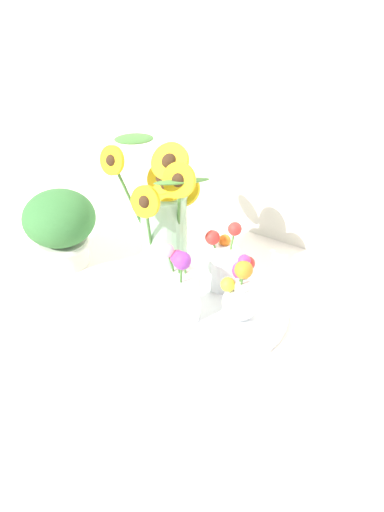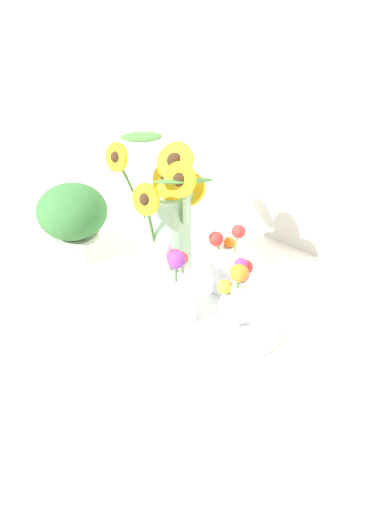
% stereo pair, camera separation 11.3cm
% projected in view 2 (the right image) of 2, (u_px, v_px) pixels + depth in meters
% --- Properties ---
extents(ground_plane, '(6.00, 6.00, 0.00)m').
position_uv_depth(ground_plane, '(155.00, 320.00, 1.17)').
color(ground_plane, silver).
extents(serving_tray, '(0.47, 0.47, 0.02)m').
position_uv_depth(serving_tray, '(192.00, 303.00, 1.21)').
color(serving_tray, silver).
rests_on(serving_tray, ground_plane).
extents(mason_jar_sunflowers, '(0.23, 0.19, 0.38)m').
position_uv_depth(mason_jar_sunflowers, '(169.00, 222.00, 1.20)').
color(mason_jar_sunflowers, '#99CC9E').
rests_on(mason_jar_sunflowers, serving_tray).
extents(vase_small_center, '(0.09, 0.09, 0.20)m').
position_uv_depth(vase_small_center, '(180.00, 289.00, 1.11)').
color(vase_small_center, white).
rests_on(vase_small_center, serving_tray).
extents(vase_bulb_right, '(0.08, 0.09, 0.17)m').
position_uv_depth(vase_bulb_right, '(237.00, 297.00, 1.11)').
color(vase_bulb_right, white).
rests_on(vase_bulb_right, serving_tray).
extents(vase_small_back, '(0.09, 0.09, 0.17)m').
position_uv_depth(vase_small_back, '(226.00, 265.00, 1.22)').
color(vase_small_back, white).
rests_on(vase_small_back, serving_tray).
extents(potted_plant, '(0.19, 0.19, 0.21)m').
position_uv_depth(potted_plant, '(73.00, 218.00, 1.35)').
color(potted_plant, beige).
rests_on(potted_plant, ground_plane).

